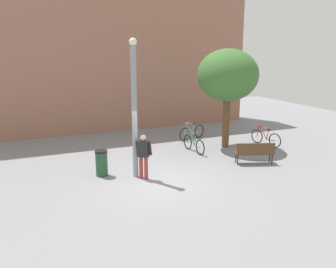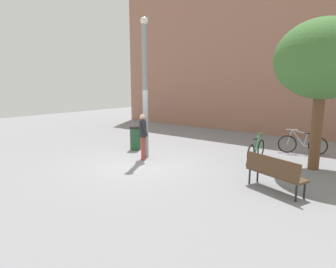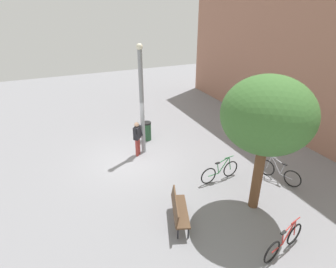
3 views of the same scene
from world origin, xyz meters
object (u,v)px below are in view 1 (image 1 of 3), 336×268
object	(u,v)px
bicycle_green	(194,144)
bicycle_silver	(192,132)
plaza_tree	(228,76)
bicycle_red	(266,138)
park_bench	(255,151)
lamppost	(134,106)
person_by_lamppost	(143,154)
trash_bin	(102,163)

from	to	relation	value
bicycle_green	bicycle_silver	bearing A→B (deg)	65.06
plaza_tree	bicycle_red	world-z (taller)	plaza_tree
park_bench	bicycle_red	xyz separation A→B (m)	(2.32, 2.24, -0.16)
lamppost	bicycle_silver	xyz separation A→B (m)	(4.49, 4.18, -2.28)
lamppost	bicycle_red	distance (m)	7.84
lamppost	plaza_tree	distance (m)	5.84
person_by_lamppost	bicycle_silver	distance (m)	6.27
lamppost	bicycle_green	world-z (taller)	lamppost
bicycle_red	bicycle_green	bearing A→B (deg)	174.70
park_bench	bicycle_red	distance (m)	3.23
park_bench	plaza_tree	bearing A→B (deg)	83.00
lamppost	bicycle_silver	world-z (taller)	lamppost
park_bench	plaza_tree	size ratio (longest dim) A/B	0.35
bicycle_red	bicycle_silver	size ratio (longest dim) A/B	1.03
plaza_tree	bicycle_green	world-z (taller)	plaza_tree
lamppost	park_bench	distance (m)	5.45
bicycle_silver	trash_bin	xyz separation A→B (m)	(-5.64, -3.60, 0.11)
lamppost	park_bench	size ratio (longest dim) A/B	3.03
person_by_lamppost	park_bench	distance (m)	4.82
bicycle_red	person_by_lamppost	bearing A→B (deg)	-164.10
park_bench	trash_bin	bearing A→B (deg)	169.42
bicycle_red	bicycle_green	size ratio (longest dim) A/B	0.98
bicycle_red	trash_bin	xyz separation A→B (m)	(-8.46, -1.09, 0.11)
lamppost	plaza_tree	xyz separation A→B (m)	(5.33, 2.24, 0.79)
plaza_tree	bicycle_silver	xyz separation A→B (m)	(-0.84, 1.94, -3.06)
person_by_lamppost	trash_bin	bearing A→B (deg)	145.14
plaza_tree	bicycle_silver	size ratio (longest dim) A/B	2.72
person_by_lamppost	bicycle_silver	world-z (taller)	person_by_lamppost
park_bench	bicycle_red	size ratio (longest dim) A/B	0.94
person_by_lamppost	bicycle_red	size ratio (longest dim) A/B	0.94
bicycle_red	trash_bin	distance (m)	8.53
person_by_lamppost	plaza_tree	xyz separation A→B (m)	(5.14, 2.59, 2.48)
bicycle_red	bicycle_green	xyz separation A→B (m)	(-3.82, 0.35, 0.00)
bicycle_green	trash_bin	size ratio (longest dim) A/B	1.83
plaza_tree	trash_bin	bearing A→B (deg)	-165.65
plaza_tree	person_by_lamppost	bearing A→B (deg)	-153.23
person_by_lamppost	plaza_tree	bearing A→B (deg)	26.77
person_by_lamppost	bicycle_red	xyz separation A→B (m)	(7.12, 2.03, -0.58)
park_bench	bicycle_green	distance (m)	3.00
trash_bin	person_by_lamppost	bearing A→B (deg)	-34.86
person_by_lamppost	bicycle_silver	size ratio (longest dim) A/B	0.97
trash_bin	plaza_tree	bearing A→B (deg)	14.35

